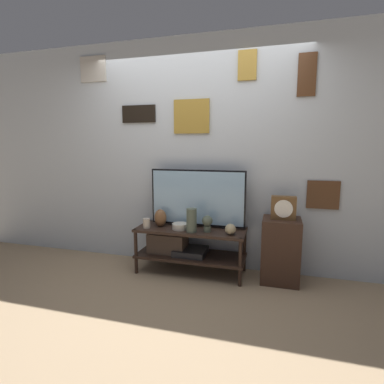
% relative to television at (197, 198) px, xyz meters
% --- Properties ---
extents(ground_plane, '(12.00, 12.00, 0.00)m').
position_rel_television_xyz_m(ground_plane, '(-0.05, -0.38, -0.86)').
color(ground_plane, '#997F60').
extents(wall_back, '(6.40, 0.08, 2.70)m').
position_rel_television_xyz_m(wall_back, '(-0.05, 0.18, 0.49)').
color(wall_back, '#B2BCC6').
rests_on(wall_back, ground_plane).
extents(media_console, '(1.25, 0.47, 0.52)m').
position_rel_television_xyz_m(media_console, '(-0.15, -0.10, -0.54)').
color(media_console, black).
rests_on(media_console, ground_plane).
extents(television, '(1.11, 0.05, 0.67)m').
position_rel_television_xyz_m(television, '(0.00, 0.00, 0.00)').
color(television, black).
rests_on(television, media_console).
extents(vase_urn_stoneware, '(0.14, 0.13, 0.20)m').
position_rel_television_xyz_m(vase_urn_stoneware, '(-0.42, -0.11, -0.24)').
color(vase_urn_stoneware, brown).
rests_on(vase_urn_stoneware, media_console).
extents(vase_round_glass, '(0.12, 0.12, 0.12)m').
position_rel_television_xyz_m(vase_round_glass, '(0.42, -0.21, -0.28)').
color(vase_round_glass, tan).
rests_on(vase_round_glass, media_console).
extents(vase_tall_ceramic, '(0.11, 0.11, 0.26)m').
position_rel_television_xyz_m(vase_tall_ceramic, '(-0.00, -0.24, -0.21)').
color(vase_tall_ceramic, '#4C5647').
rests_on(vase_tall_ceramic, media_console).
extents(vase_wide_bowl, '(0.18, 0.18, 0.07)m').
position_rel_television_xyz_m(vase_wide_bowl, '(-0.16, -0.16, -0.31)').
color(vase_wide_bowl, beige).
rests_on(vase_wide_bowl, media_console).
extents(candle_jar, '(0.08, 0.08, 0.11)m').
position_rel_television_xyz_m(candle_jar, '(-0.54, -0.22, -0.29)').
color(candle_jar, '#C1B29E').
rests_on(candle_jar, media_console).
extents(decorative_bust, '(0.12, 0.12, 0.18)m').
position_rel_television_xyz_m(decorative_bust, '(0.16, -0.18, -0.24)').
color(decorative_bust, '#4C5647').
rests_on(decorative_bust, media_console).
extents(side_table, '(0.40, 0.38, 0.69)m').
position_rel_television_xyz_m(side_table, '(0.94, -0.06, -0.52)').
color(side_table, '#382319').
rests_on(side_table, ground_plane).
extents(mantel_clock, '(0.25, 0.11, 0.25)m').
position_rel_television_xyz_m(mantel_clock, '(0.95, -0.07, -0.05)').
color(mantel_clock, brown).
rests_on(mantel_clock, side_table).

